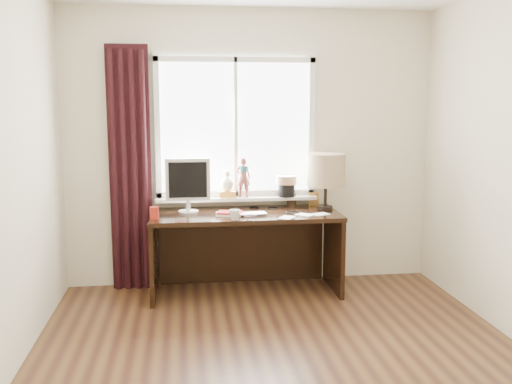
{
  "coord_description": "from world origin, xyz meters",
  "views": [
    {
      "loc": [
        -0.65,
        -3.39,
        1.75
      ],
      "look_at": [
        -0.05,
        1.25,
        1.0
      ],
      "focal_mm": 40.0,
      "sensor_mm": 36.0,
      "label": 1
    }
  ],
  "objects": [
    {
      "name": "desk_cables",
      "position": [
        0.2,
        1.71,
        0.75
      ],
      "size": [
        0.46,
        0.41,
        0.01
      ],
      "color": "black",
      "rests_on": "desk"
    },
    {
      "name": "table_lamp",
      "position": [
        0.66,
        1.71,
        1.11
      ],
      "size": [
        0.35,
        0.35,
        0.52
      ],
      "color": "black",
      "rests_on": "desk"
    },
    {
      "name": "brush_holder",
      "position": [
        0.38,
        1.9,
        0.81
      ],
      "size": [
        0.09,
        0.09,
        0.25
      ],
      "color": "black",
      "rests_on": "desk"
    },
    {
      "name": "notebook_stack",
      "position": [
        -0.25,
        1.54,
        0.77
      ],
      "size": [
        0.25,
        0.2,
        0.03
      ],
      "color": "beige",
      "rests_on": "desk"
    },
    {
      "name": "desk",
      "position": [
        -0.1,
        1.73,
        0.51
      ],
      "size": [
        1.7,
        0.7,
        0.75
      ],
      "color": "black",
      "rests_on": "floor"
    },
    {
      "name": "monitor",
      "position": [
        -0.61,
        1.72,
        1.03
      ],
      "size": [
        0.4,
        0.18,
        0.49
      ],
      "color": "beige",
      "rests_on": "desk"
    },
    {
      "name": "icon_frame",
      "position": [
        0.59,
        1.89,
        0.81
      ],
      "size": [
        0.1,
        0.03,
        0.13
      ],
      "color": "gold",
      "rests_on": "desk"
    },
    {
      "name": "mug",
      "position": [
        -0.22,
        1.33,
        0.8
      ],
      "size": [
        0.13,
        0.13,
        0.1
      ],
      "primitive_type": "imported",
      "rotation": [
        0.0,
        0.0,
        0.72
      ],
      "color": "white",
      "rests_on": "desk"
    },
    {
      "name": "curtain",
      "position": [
        -1.13,
        1.91,
        1.12
      ],
      "size": [
        0.38,
        0.09,
        2.25
      ],
      "color": "black",
      "rests_on": "floor"
    },
    {
      "name": "red_cup",
      "position": [
        -0.9,
        1.46,
        0.8
      ],
      "size": [
        0.08,
        0.08,
        0.1
      ],
      "primitive_type": "cylinder",
      "color": "maroon",
      "rests_on": "desk"
    },
    {
      "name": "floor",
      "position": [
        0.0,
        0.0,
        0.0
      ],
      "size": [
        3.5,
        4.0,
        0.0
      ],
      "primitive_type": "cube",
      "color": "brown",
      "rests_on": "ground"
    },
    {
      "name": "window",
      "position": [
        -0.14,
        1.95,
        1.31
      ],
      "size": [
        1.52,
        0.22,
        1.4
      ],
      "color": "white",
      "rests_on": "ground"
    },
    {
      "name": "loose_papers",
      "position": [
        0.4,
        1.44,
        0.75
      ],
      "size": [
        0.5,
        0.28,
        0.0
      ],
      "color": "white",
      "rests_on": "desk"
    },
    {
      "name": "laptop",
      "position": [
        -0.08,
        1.51,
        0.76
      ],
      "size": [
        0.33,
        0.23,
        0.03
      ],
      "primitive_type": "imported",
      "rotation": [
        0.0,
        0.0,
        0.07
      ],
      "color": "silver",
      "rests_on": "desk"
    },
    {
      "name": "wall_back",
      "position": [
        0.0,
        2.0,
        1.3
      ],
      "size": [
        3.5,
        0.0,
        2.6
      ],
      "primitive_type": "cube",
      "rotation": [
        1.57,
        0.0,
        0.0
      ],
      "color": "beige",
      "rests_on": "ground"
    },
    {
      "name": "wall_front",
      "position": [
        0.0,
        -2.0,
        1.3
      ],
      "size": [
        3.5,
        0.0,
        2.6
      ],
      "primitive_type": "cube",
      "rotation": [
        1.57,
        0.0,
        0.0
      ],
      "color": "beige",
      "rests_on": "ground"
    }
  ]
}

